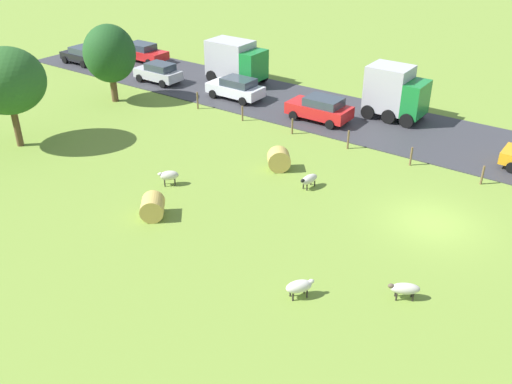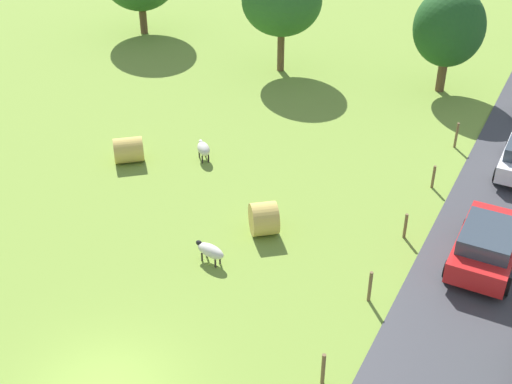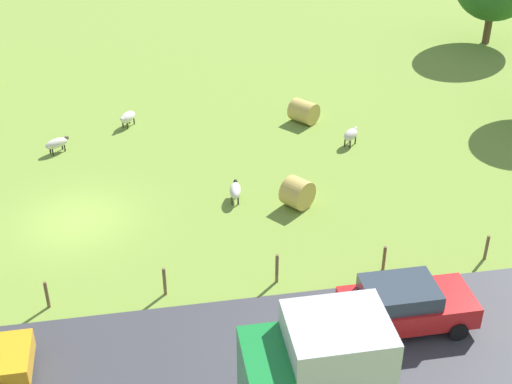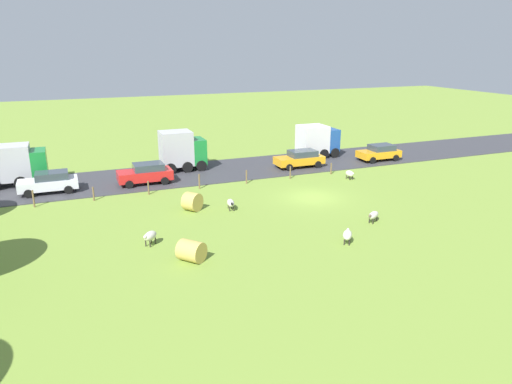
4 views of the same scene
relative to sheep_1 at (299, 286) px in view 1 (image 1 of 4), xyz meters
The scene contains 23 objects.
ground_plane 8.79m from the sheep_1, 15.34° to the right, with size 160.00×160.00×0.00m, color olive.
road_strip 18.83m from the sheep_1, ahead, with size 8.00×80.00×0.06m, color #38383D.
sheep_1 is the anchor object (origin of this frame).
sheep_3 4.11m from the sheep_1, 56.21° to the right, with size 1.00×1.24×0.72m.
sheep_4 9.20m from the sheep_1, 28.29° to the left, with size 1.29×0.66×0.74m.
sheep_5 11.41m from the sheep_1, 69.50° to the left, with size 1.09×1.08×0.83m.
hay_bale_0 9.08m from the sheep_1, 83.32° to the left, with size 1.15×1.15×1.30m, color tan.
hay_bale_1 11.32m from the sheep_1, 37.43° to the left, with size 1.28×1.28×1.00m, color tan.
tree_0 22.37m from the sheep_1, 83.54° to the left, with size 4.52×4.52×6.14m.
tree_2 26.22m from the sheep_1, 63.61° to the left, with size 3.76×3.76×5.68m.
fence_post_1 14.22m from the sheep_1, 12.50° to the right, with size 0.12×0.12×1.10m, color brown.
fence_post_2 13.92m from the sheep_1, ahead, with size 0.12×0.12×1.14m, color brown.
fence_post_3 14.76m from the sheep_1, 19.84° to the left, with size 0.12×0.12×1.21m, color brown.
fence_post_4 16.58m from the sheep_1, 33.11° to the left, with size 0.12×0.12×1.06m, color brown.
fence_post_5 19.09m from the sheep_1, 43.33° to the left, with size 0.12×0.12×1.06m, color brown.
fence_post_6 22.06m from the sheep_1, 51.00° to the left, with size 0.12×0.12×1.26m, color brown.
truck_1 27.69m from the sheep_1, 42.36° to the left, with size 2.72×4.71×3.31m.
truck_2 20.93m from the sheep_1, 13.46° to the left, with size 2.67×3.97×3.58m.
car_0 35.74m from the sheep_1, 55.03° to the left, with size 2.16×4.49×1.59m.
car_2 37.21m from the sheep_1, 63.28° to the left, with size 2.11×3.85×1.52m.
car_3 23.53m from the sheep_1, 43.24° to the left, with size 2.10×4.35×1.62m.
car_6 19.04m from the sheep_1, 27.30° to the left, with size 2.22×4.39×1.67m.
car_7 28.96m from the sheep_1, 54.86° to the left, with size 1.96×3.99×1.61m.
Camera 1 is at (-23.72, -6.44, 14.33)m, focal length 39.43 mm.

